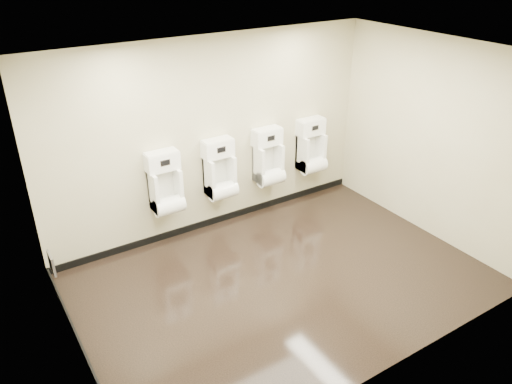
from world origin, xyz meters
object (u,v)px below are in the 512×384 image
access_panel (52,263)px  urinal_3 (311,150)px  urinal_2 (268,161)px  urinal_1 (220,173)px  urinal_0 (166,187)px

access_panel → urinal_3: bearing=5.5°
urinal_2 → urinal_3: size_ratio=1.00×
urinal_2 → urinal_3: same height
urinal_2 → urinal_1: bearing=180.0°
urinal_2 → urinal_3: bearing=0.0°
access_panel → urinal_3: (4.14, 0.40, 0.38)m
access_panel → urinal_1: 2.54m
urinal_1 → urinal_3: same height
urinal_2 → urinal_0: bearing=180.0°
access_panel → urinal_3: 4.17m
urinal_0 → urinal_3: same height
urinal_1 → urinal_2: bearing=0.0°
access_panel → urinal_2: size_ratio=0.29×
urinal_3 → urinal_1: bearing=180.0°
urinal_0 → urinal_3: (2.49, 0.00, 0.00)m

